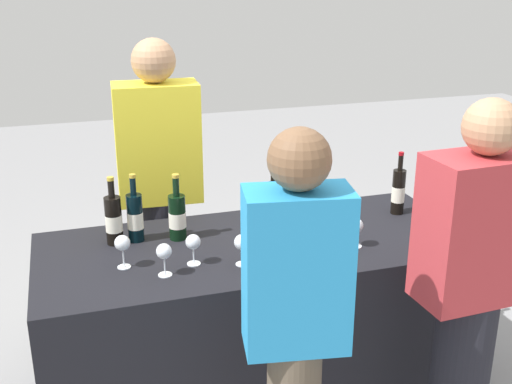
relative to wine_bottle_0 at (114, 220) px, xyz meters
name	(u,v)px	position (x,y,z in m)	size (l,w,h in m)	color
ground_plane	(256,383)	(0.62, -0.19, -0.90)	(12.00, 12.00, 0.00)	gray
tasting_table	(256,316)	(0.62, -0.19, -0.51)	(2.00, 0.83, 0.78)	black
wine_bottle_0	(114,220)	(0.00, 0.00, 0.00)	(0.08, 0.08, 0.32)	black
wine_bottle_1	(135,217)	(0.10, 0.00, 0.00)	(0.07, 0.07, 0.33)	black
wine_bottle_2	(177,216)	(0.29, -0.03, -0.01)	(0.08, 0.08, 0.32)	black
wine_bottle_3	(273,202)	(0.77, 0.02, -0.01)	(0.07, 0.07, 0.30)	black
wine_bottle_4	(306,204)	(0.93, -0.05, -0.01)	(0.07, 0.07, 0.30)	black
wine_bottle_5	(398,191)	(1.43, -0.05, 0.00)	(0.07, 0.07, 0.33)	black
wine_glass_0	(122,244)	(0.01, -0.26, -0.01)	(0.07, 0.07, 0.15)	silver
wine_glass_1	(164,253)	(0.17, -0.39, -0.01)	(0.07, 0.07, 0.14)	silver
wine_glass_2	(193,243)	(0.30, -0.32, -0.02)	(0.07, 0.07, 0.14)	silver
wine_glass_3	(242,243)	(0.50, -0.39, -0.02)	(0.07, 0.07, 0.14)	silver
wine_glass_4	(285,227)	(0.74, -0.27, -0.02)	(0.06, 0.06, 0.14)	silver
wine_glass_5	(356,227)	(1.04, -0.36, -0.02)	(0.07, 0.07, 0.14)	silver
server_pouring	(160,186)	(0.28, 0.42, -0.01)	(0.44, 0.26, 1.66)	black
guest_0	(295,324)	(0.52, -0.99, -0.06)	(0.38, 0.25, 1.53)	brown
guest_1	(471,283)	(1.28, -0.90, -0.07)	(0.45, 0.26, 1.56)	black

